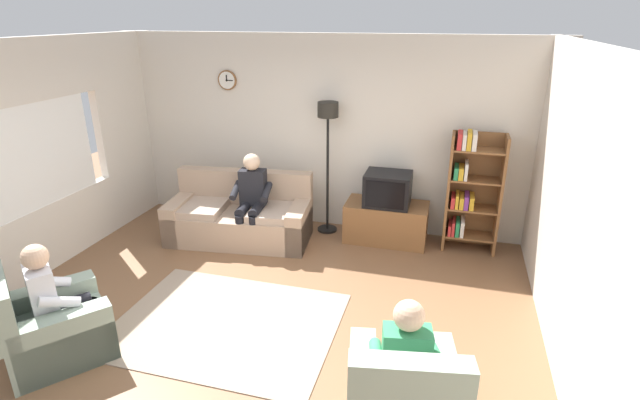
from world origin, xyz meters
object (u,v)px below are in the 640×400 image
(couch, at_px, (240,217))
(armchair_near_bookshelf, at_px, (403,399))
(bookshelf, at_px, (470,190))
(person_on_couch, at_px, (251,196))
(tv_stand, at_px, (386,222))
(person_in_right_armchair, at_px, (404,356))
(floor_lamp, at_px, (328,132))
(tv, at_px, (388,189))
(armchair_near_window, at_px, (51,328))
(person_in_left_armchair, at_px, (55,295))

(couch, relative_size, armchair_near_bookshelf, 1.97)
(bookshelf, relative_size, person_on_couch, 1.28)
(tv_stand, bearing_deg, person_in_right_armchair, -79.54)
(person_on_couch, bearing_deg, floor_lamp, 39.04)
(tv, height_order, person_on_couch, person_on_couch)
(floor_lamp, xyz_separation_m, armchair_near_window, (-1.69, -3.33, -1.16))
(armchair_near_bookshelf, relative_size, person_in_right_armchair, 0.90)
(tv, height_order, person_in_right_armchair, person_in_right_armchair)
(tv, distance_m, person_on_couch, 1.81)
(tv_stand, relative_size, armchair_near_window, 0.93)
(person_on_couch, distance_m, person_in_right_armchair, 3.43)
(couch, bearing_deg, tv_stand, 14.00)
(armchair_near_window, bearing_deg, tv, 51.51)
(floor_lamp, relative_size, armchair_near_window, 1.56)
(couch, bearing_deg, person_on_couch, -25.24)
(person_in_left_armchair, xyz_separation_m, person_in_right_armchair, (3.07, 0.01, 0.00))
(floor_lamp, bearing_deg, armchair_near_bookshelf, -66.42)
(tv, bearing_deg, bookshelf, 5.21)
(tv_stand, height_order, person_on_couch, person_on_couch)
(couch, distance_m, tv, 2.05)
(couch, distance_m, person_in_left_armchair, 2.74)
(armchair_near_window, distance_m, person_in_left_armchair, 0.33)
(armchair_near_bookshelf, distance_m, person_on_couch, 3.53)
(armchair_near_window, bearing_deg, person_in_right_armchair, 1.50)
(person_in_right_armchair, bearing_deg, tv_stand, 100.46)
(person_in_left_armchair, bearing_deg, floor_lamp, 63.36)
(tv, distance_m, armchair_near_bookshelf, 3.30)
(floor_lamp, bearing_deg, person_in_right_armchair, -66.09)
(tv, xyz_separation_m, person_on_couch, (-1.71, -0.57, -0.06))
(couch, relative_size, person_in_left_armchair, 1.78)
(person_on_couch, bearing_deg, couch, 154.76)
(tv, relative_size, floor_lamp, 0.32)
(tv_stand, distance_m, armchair_near_bookshelf, 3.29)
(person_in_left_armchair, relative_size, person_in_right_armchair, 1.00)
(armchair_near_window, xyz_separation_m, person_in_left_armchair, (0.06, 0.07, 0.32))
(tv, distance_m, bookshelf, 1.05)
(floor_lamp, xyz_separation_m, armchair_near_bookshelf, (1.46, -3.33, -1.16))
(tv_stand, relative_size, person_in_left_armchair, 0.98)
(person_in_left_armchair, bearing_deg, tv, 51.51)
(tv_stand, relative_size, bookshelf, 0.69)
(tv, bearing_deg, floor_lamp, 171.82)
(bookshelf, xyz_separation_m, person_on_couch, (-2.76, -0.67, -0.12))
(couch, height_order, person_in_right_armchair, person_in_right_armchair)
(tv_stand, distance_m, floor_lamp, 1.46)
(bookshelf, xyz_separation_m, person_in_left_armchair, (-3.54, -3.23, -0.21))
(bookshelf, distance_m, armchair_near_bookshelf, 3.38)
(tv_stand, xyz_separation_m, armchair_near_window, (-2.55, -3.23, 0.02))
(person_in_left_armchair, bearing_deg, bookshelf, 42.40)
(couch, bearing_deg, tv, 13.32)
(armchair_near_bookshelf, height_order, person_on_couch, person_on_couch)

